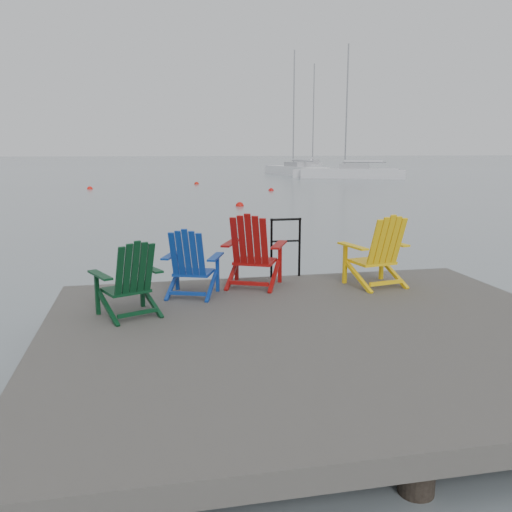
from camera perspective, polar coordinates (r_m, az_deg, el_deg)
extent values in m
plane|color=slate|center=(6.16, 6.66, -11.97)|extent=(400.00, 400.00, 0.00)
cube|color=#2B2926|center=(6.02, 6.75, -8.46)|extent=(6.00, 5.00, 0.20)
cylinder|color=black|center=(8.09, -17.40, -8.97)|extent=(0.26, 0.26, 1.20)
cylinder|color=black|center=(8.25, 1.79, -8.05)|extent=(0.26, 0.26, 1.20)
cylinder|color=black|center=(9.23, 18.44, -6.53)|extent=(0.26, 0.26, 1.20)
cylinder|color=black|center=(8.17, 1.64, 0.84)|extent=(0.04, 0.04, 0.90)
cylinder|color=black|center=(8.28, 4.60, 0.95)|extent=(0.04, 0.04, 0.90)
cylinder|color=black|center=(8.16, 3.16, 3.87)|extent=(0.48, 0.04, 0.04)
cylinder|color=black|center=(8.20, 3.14, 1.58)|extent=(0.44, 0.03, 0.03)
cube|color=black|center=(6.55, -13.54, -3.50)|extent=(0.61, 0.58, 0.04)
cube|color=black|center=(6.62, -16.37, -3.83)|extent=(0.06, 0.06, 0.50)
cube|color=black|center=(6.82, -11.89, -3.18)|extent=(0.06, 0.06, 0.50)
cube|color=black|center=(6.38, -16.10, -1.94)|extent=(0.32, 0.54, 0.02)
cube|color=black|center=(6.60, -11.12, -1.28)|extent=(0.32, 0.54, 0.02)
cube|color=black|center=(6.22, -12.65, -1.39)|extent=(0.50, 0.39, 0.62)
cube|color=navy|center=(7.30, -6.57, -1.74)|extent=(0.60, 0.57, 0.04)
cube|color=navy|center=(7.55, -8.30, -1.65)|extent=(0.06, 0.06, 0.51)
cube|color=navy|center=(7.40, -4.07, -1.82)|extent=(0.06, 0.06, 0.51)
cube|color=navy|center=(7.32, -8.97, 0.06)|extent=(0.29, 0.55, 0.02)
cube|color=navy|center=(7.16, -4.28, -0.09)|extent=(0.29, 0.55, 0.02)
cube|color=navy|center=(6.96, -7.26, 0.16)|extent=(0.50, 0.37, 0.62)
cube|color=#930C0A|center=(7.75, -0.11, -0.57)|extent=(0.70, 0.67, 0.04)
cube|color=#930C0A|center=(8.03, -2.05, -0.50)|extent=(0.07, 0.07, 0.58)
cube|color=#930C0A|center=(7.89, 2.53, -0.71)|extent=(0.07, 0.07, 0.58)
cube|color=#930C0A|center=(7.77, -2.67, 1.39)|extent=(0.37, 0.63, 0.03)
cube|color=#930C0A|center=(7.61, 2.44, 1.19)|extent=(0.37, 0.63, 0.03)
cube|color=#930C0A|center=(7.36, -0.70, 1.55)|extent=(0.57, 0.45, 0.71)
cube|color=yellow|center=(7.94, 12.08, -0.59)|extent=(0.63, 0.58, 0.04)
cube|color=yellow|center=(7.94, 9.35, -0.82)|extent=(0.06, 0.06, 0.57)
cube|color=yellow|center=(8.29, 13.08, -0.45)|extent=(0.06, 0.06, 0.57)
cube|color=yellow|center=(7.69, 10.14, 1.04)|extent=(0.24, 0.63, 0.03)
cube|color=yellow|center=(8.08, 14.24, 1.36)|extent=(0.24, 0.63, 0.03)
cube|color=yellow|center=(7.62, 13.61, 1.46)|extent=(0.54, 0.36, 0.70)
cube|color=white|center=(53.61, 4.14, 8.81)|extent=(4.36, 8.96, 1.10)
cube|color=#9E9EA3|center=(53.21, 4.39, 9.55)|extent=(2.18, 2.92, 0.55)
cylinder|color=gray|center=(54.08, 3.99, 15.17)|extent=(0.12, 0.12, 10.84)
cube|color=silver|center=(63.94, 5.95, 9.16)|extent=(4.97, 9.18, 1.10)
cube|color=#9E9EA3|center=(63.48, 5.96, 9.77)|extent=(2.37, 3.04, 0.55)
cylinder|color=gray|center=(64.47, 6.06, 14.61)|extent=(0.12, 0.12, 11.13)
cube|color=silver|center=(47.48, 9.80, 8.38)|extent=(8.21, 5.43, 1.10)
cube|color=#9E9EA3|center=(47.42, 10.32, 9.21)|extent=(2.83, 2.39, 0.55)
cylinder|color=gray|center=(47.59, 9.53, 15.17)|extent=(0.12, 0.12, 10.13)
sphere|color=red|center=(23.54, -1.73, 5.27)|extent=(0.36, 0.36, 0.36)
sphere|color=red|center=(35.34, -17.08, 6.75)|extent=(0.35, 0.35, 0.35)
sphere|color=red|center=(32.44, 1.60, 6.89)|extent=(0.32, 0.32, 0.32)
sphere|color=red|center=(38.81, -6.28, 7.52)|extent=(0.34, 0.34, 0.34)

